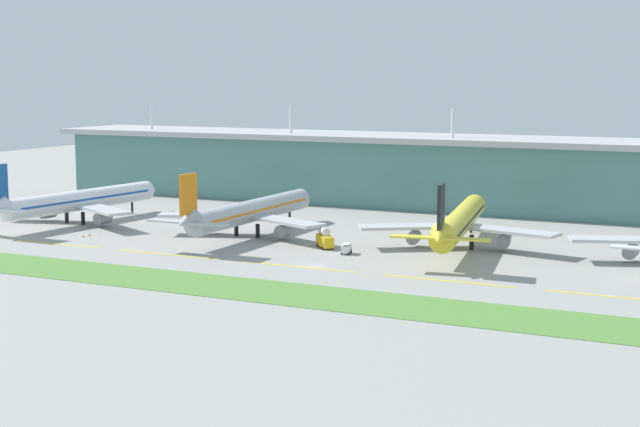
{
  "coord_description": "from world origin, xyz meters",
  "views": [
    {
      "loc": [
        88.85,
        -183.99,
        40.87
      ],
      "look_at": [
        -12.92,
        29.91,
        7.0
      ],
      "focal_mm": 53.3,
      "sensor_mm": 36.0,
      "label": 1
    }
  ],
  "objects_px": {
    "airliner_near_middle": "(250,212)",
    "fuel_truck": "(325,239)",
    "safety_cone_nose_front": "(89,234)",
    "safety_cone_right_wingtip": "(52,234)",
    "baggage_cart": "(346,249)",
    "safety_cone_left_wingtip": "(83,236)",
    "airliner_far_middle": "(459,222)",
    "airliner_nearest": "(78,201)"
  },
  "relations": [
    {
      "from": "airliner_near_middle",
      "to": "fuel_truck",
      "type": "relative_size",
      "value": 9.22
    },
    {
      "from": "airliner_near_middle",
      "to": "safety_cone_left_wingtip",
      "type": "distance_m",
      "value": 43.46
    },
    {
      "from": "baggage_cart",
      "to": "safety_cone_left_wingtip",
      "type": "relative_size",
      "value": 5.54
    },
    {
      "from": "safety_cone_right_wingtip",
      "to": "airliner_far_middle",
      "type": "bearing_deg",
      "value": 15.08
    },
    {
      "from": "fuel_truck",
      "to": "safety_cone_right_wingtip",
      "type": "height_order",
      "value": "fuel_truck"
    },
    {
      "from": "fuel_truck",
      "to": "safety_cone_left_wingtip",
      "type": "bearing_deg",
      "value": -168.09
    },
    {
      "from": "safety_cone_nose_front",
      "to": "safety_cone_right_wingtip",
      "type": "xyz_separation_m",
      "value": [
        -9.64,
        -3.39,
        0.0
      ]
    },
    {
      "from": "airliner_near_middle",
      "to": "airliner_far_middle",
      "type": "distance_m",
      "value": 54.9
    },
    {
      "from": "safety_cone_nose_front",
      "to": "safety_cone_right_wingtip",
      "type": "distance_m",
      "value": 10.22
    },
    {
      "from": "airliner_near_middle",
      "to": "fuel_truck",
      "type": "height_order",
      "value": "airliner_near_middle"
    },
    {
      "from": "baggage_cart",
      "to": "safety_cone_left_wingtip",
      "type": "xyz_separation_m",
      "value": [
        -70.94,
        -7.98,
        -0.91
      ]
    },
    {
      "from": "airliner_far_middle",
      "to": "baggage_cart",
      "type": "distance_m",
      "value": 29.1
    },
    {
      "from": "airliner_near_middle",
      "to": "safety_cone_right_wingtip",
      "type": "bearing_deg",
      "value": -156.3
    },
    {
      "from": "airliner_near_middle",
      "to": "fuel_truck",
      "type": "distance_m",
      "value": 26.23
    },
    {
      "from": "airliner_nearest",
      "to": "fuel_truck",
      "type": "bearing_deg",
      "value": -4.03
    },
    {
      "from": "safety_cone_nose_front",
      "to": "safety_cone_right_wingtip",
      "type": "bearing_deg",
      "value": -160.6
    },
    {
      "from": "airliner_near_middle",
      "to": "airliner_far_middle",
      "type": "relative_size",
      "value": 0.94
    },
    {
      "from": "airliner_nearest",
      "to": "airliner_far_middle",
      "type": "relative_size",
      "value": 0.93
    },
    {
      "from": "safety_cone_right_wingtip",
      "to": "safety_cone_nose_front",
      "type": "bearing_deg",
      "value": 19.4
    },
    {
      "from": "airliner_nearest",
      "to": "airliner_far_middle",
      "type": "distance_m",
      "value": 109.79
    },
    {
      "from": "safety_cone_left_wingtip",
      "to": "safety_cone_right_wingtip",
      "type": "distance_m",
      "value": 9.91
    },
    {
      "from": "airliner_nearest",
      "to": "safety_cone_nose_front",
      "type": "height_order",
      "value": "airliner_nearest"
    },
    {
      "from": "airliner_near_middle",
      "to": "safety_cone_nose_front",
      "type": "distance_m",
      "value": 42.47
    },
    {
      "from": "safety_cone_nose_front",
      "to": "safety_cone_right_wingtip",
      "type": "height_order",
      "value": "same"
    },
    {
      "from": "safety_cone_left_wingtip",
      "to": "safety_cone_nose_front",
      "type": "relative_size",
      "value": 1.0
    },
    {
      "from": "baggage_cart",
      "to": "safety_cone_right_wingtip",
      "type": "height_order",
      "value": "baggage_cart"
    },
    {
      "from": "safety_cone_right_wingtip",
      "to": "airliner_near_middle",
      "type": "bearing_deg",
      "value": 23.7
    },
    {
      "from": "airliner_far_middle",
      "to": "fuel_truck",
      "type": "height_order",
      "value": "airliner_far_middle"
    },
    {
      "from": "airliner_near_middle",
      "to": "safety_cone_left_wingtip",
      "type": "xyz_separation_m",
      "value": [
        -37.92,
        -20.32,
        -6.1
      ]
    },
    {
      "from": "airliner_nearest",
      "to": "airliner_far_middle",
      "type": "height_order",
      "value": "same"
    },
    {
      "from": "airliner_far_middle",
      "to": "safety_cone_nose_front",
      "type": "xyz_separation_m",
      "value": [
        -92.68,
        -24.18,
        -6.11
      ]
    },
    {
      "from": "safety_cone_nose_front",
      "to": "safety_cone_right_wingtip",
      "type": "relative_size",
      "value": 1.0
    },
    {
      "from": "airliner_nearest",
      "to": "fuel_truck",
      "type": "xyz_separation_m",
      "value": [
        79.9,
        -5.63,
        -4.19
      ]
    },
    {
      "from": "baggage_cart",
      "to": "fuel_truck",
      "type": "relative_size",
      "value": 0.55
    },
    {
      "from": "fuel_truck",
      "to": "airliner_nearest",
      "type": "bearing_deg",
      "value": 175.97
    },
    {
      "from": "safety_cone_nose_front",
      "to": "airliner_far_middle",
      "type": "bearing_deg",
      "value": 14.62
    },
    {
      "from": "airliner_far_middle",
      "to": "safety_cone_right_wingtip",
      "type": "relative_size",
      "value": 99.94
    },
    {
      "from": "airliner_nearest",
      "to": "fuel_truck",
      "type": "height_order",
      "value": "airliner_nearest"
    },
    {
      "from": "airliner_far_middle",
      "to": "safety_cone_left_wingtip",
      "type": "xyz_separation_m",
      "value": [
        -92.43,
        -26.91,
        -6.11
      ]
    },
    {
      "from": "safety_cone_nose_front",
      "to": "airliner_near_middle",
      "type": "bearing_deg",
      "value": 24.74
    },
    {
      "from": "airliner_nearest",
      "to": "airliner_near_middle",
      "type": "relative_size",
      "value": 1.0
    },
    {
      "from": "airliner_near_middle",
      "to": "safety_cone_left_wingtip",
      "type": "relative_size",
      "value": 93.74
    }
  ]
}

